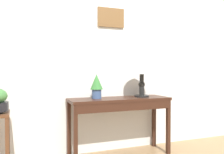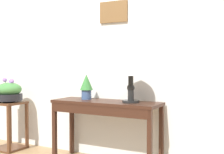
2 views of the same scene
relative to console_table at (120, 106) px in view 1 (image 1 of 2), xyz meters
The scene contains 4 objects.
back_wall_with_art 0.84m from the console_table, 99.79° to the left, with size 9.00×0.13×2.80m.
console_table is the anchor object (origin of this frame).
table_lamp 0.57m from the console_table, ahead, with size 0.35×0.35×0.50m.
potted_plant_on_console 0.40m from the console_table, 167.78° to the left, with size 0.15×0.15×0.30m.
Camera 1 is at (-1.16, -1.72, 1.07)m, focal length 39.28 mm.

